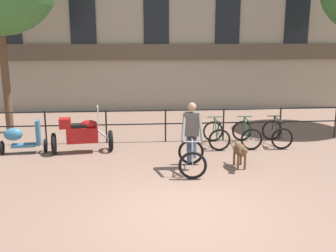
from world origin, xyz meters
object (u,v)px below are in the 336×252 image
Objects in this scene: parked_motorcycle at (82,134)px; parked_bicycle_mid_right at (277,133)px; parked_bicycle_mid_left at (247,134)px; parked_scooter at (22,138)px; cyclist_with_bike at (192,141)px; dog at (240,151)px; parked_bicycle_near_lamp at (216,135)px.

parked_motorcycle reaches higher than parked_bicycle_mid_right.
parked_bicycle_mid_left is 6.69m from parked_scooter.
dog is at bearing 7.40° from cyclist_with_bike.
parked_scooter is at bearing 81.66° from parked_motorcycle.
parked_motorcycle is at bearing -96.85° from parked_scooter.
parked_bicycle_mid_right is (0.95, 0.00, 0.00)m from parked_bicycle_mid_left.
cyclist_with_bike reaches higher than dog.
parked_bicycle_near_lamp is 0.95m from parked_bicycle_mid_left.
dog is 4.55m from parked_motorcycle.
dog is at bearing 53.09° from parked_bicycle_mid_right.
cyclist_with_bike reaches higher than parked_bicycle_near_lamp.
dog is 0.55× the size of parked_motorcycle.
cyclist_with_bike is 1.29× the size of parked_scooter.
cyclist_with_bike reaches higher than parked_scooter.
parked_scooter is at bearing 5.10° from parked_bicycle_mid_right.
parked_scooter reaches higher than parked_bicycle_mid_left.
parked_bicycle_mid_left is (2.01, 2.10, -0.41)m from cyclist_with_bike.
cyclist_with_bike is at bearing -179.14° from dog.
parked_motorcycle is at bearing 6.11° from parked_bicycle_mid_right.
parked_bicycle_near_lamp and parked_bicycle_mid_right have the same top height.
cyclist_with_bike reaches higher than parked_motorcycle.
parked_motorcycle is (-2.96, 1.74, -0.20)m from cyclist_with_bike.
parked_scooter reaches higher than parked_bicycle_near_lamp.
dog is (1.26, 0.04, -0.31)m from cyclist_with_bike.
parked_bicycle_mid_right is (5.92, 0.37, -0.20)m from parked_motorcycle.
parked_bicycle_near_lamp is 1.91m from parked_bicycle_mid_right.
dog is 6.18m from parked_scooter.
parked_bicycle_mid_right is (1.70, 2.06, -0.10)m from dog.
parked_motorcycle is 1.61× the size of parked_bicycle_near_lamp.
dog is at bearing 69.72° from parked_bicycle_mid_left.
parked_bicycle_mid_right is 0.87× the size of parked_scooter.
cyclist_with_bike is 2.38m from parked_bicycle_near_lamp.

